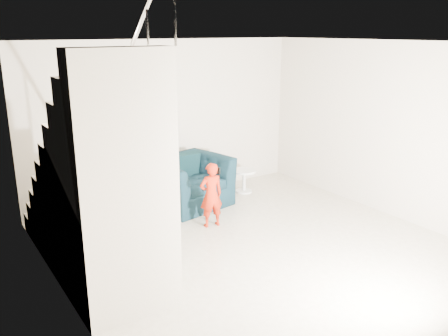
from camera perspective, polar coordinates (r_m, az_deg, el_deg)
The scene contains 12 objects.
floor at distance 6.42m, azimuth 4.85°, elevation -10.06°, with size 5.50×5.50×0.00m, color #9F917B.
ceiling at distance 5.75m, azimuth 5.52°, elevation 14.81°, with size 5.50×5.50×0.00m, color silver.
back_wall at distance 8.22m, azimuth -6.87°, elevation 5.73°, with size 5.00×5.00×0.00m, color #BDAE9A.
left_wall at distance 4.86m, azimuth -18.67°, elevation -2.50°, with size 5.50×5.50×0.00m, color #BDAE9A.
right_wall at distance 7.72m, azimuth 19.92°, elevation 4.17°, with size 5.50×5.50×0.00m, color #BDAE9A.
armchair at distance 7.92m, azimuth -4.30°, elevation -1.69°, with size 1.24×1.08×0.80m, color black.
toddler at distance 7.02m, azimuth -1.56°, elevation -3.26°, with size 0.36×0.24×0.98m, color #9F050D.
side_table at distance 8.56m, azimuth 2.43°, elevation -1.11°, with size 0.42×0.42×0.42m.
staircase at distance 5.62m, azimuth -14.87°, elevation -4.00°, with size 1.02×3.03×3.62m.
cushion at distance 8.06m, azimuth -4.52°, elevation 0.41°, with size 0.44×0.13×0.42m, color black.
throw at distance 7.60m, azimuth -7.75°, elevation -1.75°, with size 0.05×0.45×0.51m, color black.
phone at distance 6.94m, azimuth -0.65°, elevation -0.34°, with size 0.02×0.05×0.10m, color black.
Camera 1 is at (-3.60, -4.49, 2.85)m, focal length 38.00 mm.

